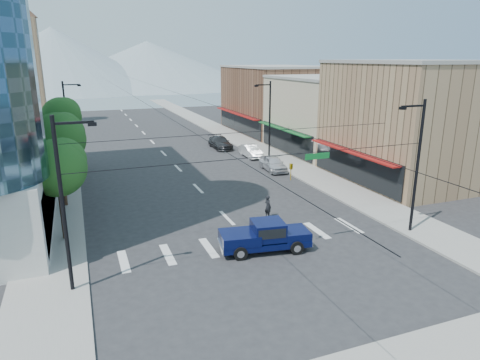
# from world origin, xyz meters

# --- Properties ---
(ground) EXTENTS (160.00, 160.00, 0.00)m
(ground) POSITION_xyz_m (0.00, 0.00, 0.00)
(ground) COLOR #28282B
(ground) RESTS_ON ground
(sidewalk_left) EXTENTS (4.00, 120.00, 0.15)m
(sidewalk_left) POSITION_xyz_m (-12.00, 40.00, 0.07)
(sidewalk_left) COLOR gray
(sidewalk_left) RESTS_ON ground
(sidewalk_right) EXTENTS (4.00, 120.00, 0.15)m
(sidewalk_right) POSITION_xyz_m (12.00, 40.00, 0.07)
(sidewalk_right) COLOR gray
(sidewalk_right) RESTS_ON ground
(shop_near) EXTENTS (12.00, 14.00, 11.00)m
(shop_near) POSITION_xyz_m (20.00, 10.00, 5.50)
(shop_near) COLOR #8C6B4C
(shop_near) RESTS_ON ground
(shop_mid) EXTENTS (12.00, 14.00, 9.00)m
(shop_mid) POSITION_xyz_m (20.00, 24.00, 4.50)
(shop_mid) COLOR tan
(shop_mid) RESTS_ON ground
(shop_far) EXTENTS (12.00, 18.00, 10.00)m
(shop_far) POSITION_xyz_m (20.00, 40.00, 5.00)
(shop_far) COLOR brown
(shop_far) RESTS_ON ground
(clock_tower) EXTENTS (4.80, 4.80, 20.40)m
(clock_tower) POSITION_xyz_m (-16.50, 62.00, 10.64)
(clock_tower) COLOR #8C6B4C
(clock_tower) RESTS_ON ground
(mountain_left) EXTENTS (80.00, 80.00, 22.00)m
(mountain_left) POSITION_xyz_m (-15.00, 150.00, 11.00)
(mountain_left) COLOR gray
(mountain_left) RESTS_ON ground
(mountain_right) EXTENTS (90.00, 90.00, 18.00)m
(mountain_right) POSITION_xyz_m (20.00, 160.00, 9.00)
(mountain_right) COLOR gray
(mountain_right) RESTS_ON ground
(tree_near) EXTENTS (3.65, 3.64, 6.71)m
(tree_near) POSITION_xyz_m (-11.07, 6.10, 4.99)
(tree_near) COLOR black
(tree_near) RESTS_ON ground
(tree_midnear) EXTENTS (4.09, 4.09, 7.52)m
(tree_midnear) POSITION_xyz_m (-11.07, 13.10, 5.59)
(tree_midnear) COLOR black
(tree_midnear) RESTS_ON ground
(tree_midfar) EXTENTS (3.65, 3.64, 6.71)m
(tree_midfar) POSITION_xyz_m (-11.07, 20.10, 4.99)
(tree_midfar) COLOR black
(tree_midfar) RESTS_ON ground
(tree_far) EXTENTS (4.09, 4.09, 7.52)m
(tree_far) POSITION_xyz_m (-11.07, 27.10, 5.59)
(tree_far) COLOR black
(tree_far) RESTS_ON ground
(signal_rig) EXTENTS (21.80, 0.20, 9.00)m
(signal_rig) POSITION_xyz_m (0.19, -1.00, 4.64)
(signal_rig) COLOR black
(signal_rig) RESTS_ON ground
(lamp_pole_nw) EXTENTS (2.00, 0.25, 9.00)m
(lamp_pole_nw) POSITION_xyz_m (-10.67, 30.00, 4.94)
(lamp_pole_nw) COLOR black
(lamp_pole_nw) RESTS_ON ground
(lamp_pole_ne) EXTENTS (2.00, 0.25, 9.00)m
(lamp_pole_ne) POSITION_xyz_m (10.67, 22.00, 4.94)
(lamp_pole_ne) COLOR black
(lamp_pole_ne) RESTS_ON ground
(pickup_truck) EXTENTS (5.83, 2.80, 1.90)m
(pickup_truck) POSITION_xyz_m (0.31, -0.06, 0.99)
(pickup_truck) COLOR #080E3C
(pickup_truck) RESTS_ON ground
(pedestrian) EXTENTS (0.55, 0.71, 1.74)m
(pedestrian) POSITION_xyz_m (2.87, 5.00, 0.87)
(pedestrian) COLOR black
(pedestrian) RESTS_ON ground
(parked_car_near) EXTENTS (2.13, 4.70, 1.56)m
(parked_car_near) POSITION_xyz_m (9.14, 17.38, 0.78)
(parked_car_near) COLOR silver
(parked_car_near) RESTS_ON ground
(parked_car_mid) EXTENTS (1.56, 4.43, 1.46)m
(parked_car_mid) POSITION_xyz_m (9.40, 24.20, 0.73)
(parked_car_mid) COLOR white
(parked_car_mid) RESTS_ON ground
(parked_car_far) EXTENTS (2.16, 5.29, 1.53)m
(parked_car_far) POSITION_xyz_m (7.60, 30.32, 0.77)
(parked_car_far) COLOR #2C2C2F
(parked_car_far) RESTS_ON ground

